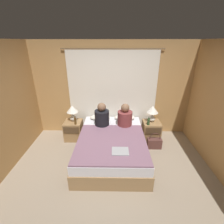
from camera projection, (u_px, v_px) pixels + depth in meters
ground_plane at (111, 176)px, 3.21m from camera, size 16.00×16.00×0.00m
wall_back at (113, 90)px, 4.36m from camera, size 4.28×0.06×2.50m
curtain_panel at (112, 94)px, 4.34m from camera, size 2.52×0.02×2.30m
bed at (112, 146)px, 3.72m from camera, size 1.50×2.04×0.52m
nightstand_left at (74, 130)px, 4.37m from camera, size 0.45×0.46×0.51m
nightstand_right at (151, 131)px, 4.34m from camera, size 0.45×0.46×0.51m
lamp_left at (72, 111)px, 4.23m from camera, size 0.30×0.30×0.43m
lamp_right at (152, 111)px, 4.20m from camera, size 0.30×0.30×0.43m
pillow_left at (100, 117)px, 4.36m from camera, size 0.55×0.28×0.12m
pillow_right at (125, 117)px, 4.36m from camera, size 0.55×0.28×0.12m
blanket_on_bed at (112, 142)px, 3.36m from camera, size 1.44×1.45×0.03m
person_left_in_bed at (102, 117)px, 3.97m from camera, size 0.35×0.35×0.60m
person_right_in_bed at (125, 117)px, 3.97m from camera, size 0.36×0.36×0.58m
beer_bottle_on_left_stand at (75, 121)px, 4.11m from camera, size 0.06×0.06×0.24m
beer_bottle_on_right_stand at (149, 122)px, 4.09m from camera, size 0.07×0.07×0.23m
laptop_on_bed at (120, 151)px, 3.05m from camera, size 0.32×0.26×0.02m
handbag_on_floor at (154, 143)px, 4.02m from camera, size 0.35×0.16×0.42m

